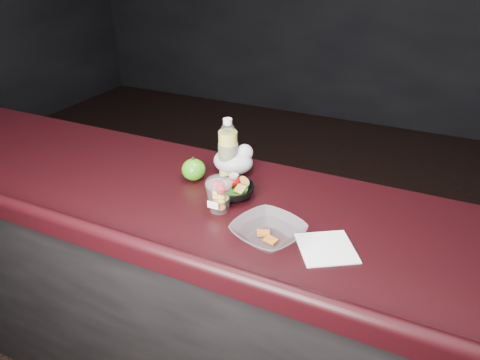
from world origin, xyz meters
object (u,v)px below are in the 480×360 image
object	(u,v)px
fruit_cup	(219,193)
snack_bowl	(233,190)
green_apple	(194,170)
lemonade_bottle	(228,151)
takeout_bowl	(268,232)

from	to	relation	value
fruit_cup	snack_bowl	xyz separation A→B (m)	(0.00, 0.10, -0.04)
green_apple	snack_bowl	xyz separation A→B (m)	(0.19, -0.05, -0.01)
lemonade_bottle	snack_bowl	distance (m)	0.19
snack_bowl	lemonade_bottle	bearing A→B (deg)	121.93
green_apple	snack_bowl	bearing A→B (deg)	-15.46
fruit_cup	green_apple	xyz separation A→B (m)	(-0.19, 0.15, -0.02)
lemonade_bottle	takeout_bowl	bearing A→B (deg)	-47.86
lemonade_bottle	takeout_bowl	distance (m)	0.46
lemonade_bottle	fruit_cup	xyz separation A→B (m)	(0.09, -0.25, -0.03)
fruit_cup	takeout_bowl	xyz separation A→B (m)	(0.21, -0.08, -0.04)
takeout_bowl	fruit_cup	bearing A→B (deg)	158.45
green_apple	takeout_bowl	xyz separation A→B (m)	(0.40, -0.24, -0.02)
green_apple	snack_bowl	distance (m)	0.20
fruit_cup	green_apple	distance (m)	0.24
fruit_cup	takeout_bowl	world-z (taller)	fruit_cup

